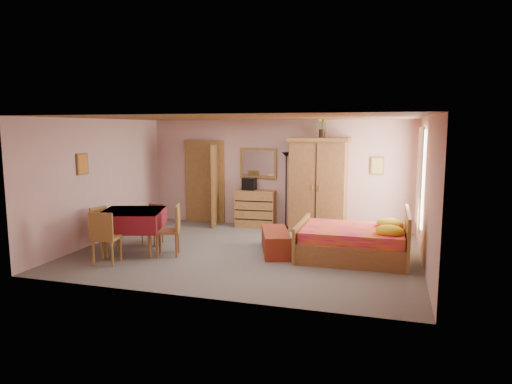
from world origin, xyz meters
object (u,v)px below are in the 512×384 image
(chest_of_drawers, at_px, (256,209))
(bench, at_px, (276,242))
(bed, at_px, (353,233))
(chair_north, at_px, (152,224))
(chair_south, at_px, (107,237))
(wall_mirror, at_px, (258,163))
(wardrobe, at_px, (318,185))
(stereo, at_px, (249,184))
(sunflower_vase, at_px, (322,126))
(chair_east, at_px, (168,230))
(floor_lamp, at_px, (286,191))
(dining_table, at_px, (133,231))
(chair_west, at_px, (104,229))

(chest_of_drawers, distance_m, bench, 2.40)
(bed, height_order, chair_north, bed)
(chair_south, bearing_deg, bed, 11.46)
(chair_north, bearing_deg, wall_mirror, -117.57)
(bed, xyz_separation_m, chair_south, (-4.20, -1.59, 0.01))
(wardrobe, height_order, chair_south, wardrobe)
(stereo, relative_size, sunflower_vase, 0.60)
(bench, xyz_separation_m, chair_south, (-2.73, -1.52, 0.26))
(bed, height_order, chair_east, chair_east)
(wardrobe, relative_size, chair_north, 2.67)
(wall_mirror, distance_m, sunflower_vase, 1.83)
(floor_lamp, relative_size, chair_south, 1.93)
(wardrobe, xyz_separation_m, dining_table, (-3.16, -2.84, -0.68))
(floor_lamp, bearing_deg, sunflower_vase, 1.72)
(sunflower_vase, height_order, bed, sunflower_vase)
(wall_mirror, relative_size, chair_east, 0.97)
(floor_lamp, height_order, bed, floor_lamp)
(stereo, relative_size, dining_table, 0.28)
(chair_south, bearing_deg, dining_table, 75.70)
(chair_west, bearing_deg, sunflower_vase, 146.92)
(dining_table, distance_m, chair_north, 0.71)
(chest_of_drawers, bearing_deg, bed, -43.45)
(chest_of_drawers, relative_size, bench, 0.74)
(sunflower_vase, distance_m, chair_east, 4.31)
(floor_lamp, distance_m, sunflower_vase, 1.74)
(sunflower_vase, xyz_separation_m, bed, (0.91, -2.11, -1.98))
(sunflower_vase, bearing_deg, chair_east, -130.07)
(wall_mirror, bearing_deg, bed, -40.35)
(bed, xyz_separation_m, chair_north, (-4.10, -0.12, -0.06))
(bench, relative_size, chair_north, 1.58)
(floor_lamp, relative_size, bench, 1.42)
(sunflower_vase, bearing_deg, bench, -104.10)
(bed, relative_size, chair_east, 2.09)
(chair_east, bearing_deg, floor_lamp, -49.08)
(wall_mirror, bearing_deg, chair_east, -103.70)
(chair_west, bearing_deg, floor_lamp, 153.52)
(chest_of_drawers, distance_m, floor_lamp, 0.89)
(chair_north, height_order, chair_east, chair_east)
(wall_mirror, bearing_deg, chair_west, -124.04)
(floor_lamp, bearing_deg, wall_mirror, 165.04)
(floor_lamp, relative_size, bed, 0.91)
(chest_of_drawers, bearing_deg, stereo, 171.37)
(wall_mirror, bearing_deg, chair_south, -111.49)
(wardrobe, relative_size, bench, 1.69)
(bed, bearing_deg, chair_east, -166.56)
(stereo, bearing_deg, chair_north, -123.03)
(chair_west, bearing_deg, chest_of_drawers, 161.55)
(floor_lamp, distance_m, bench, 2.29)
(floor_lamp, bearing_deg, bench, -82.53)
(chest_of_drawers, relative_size, chair_east, 0.99)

